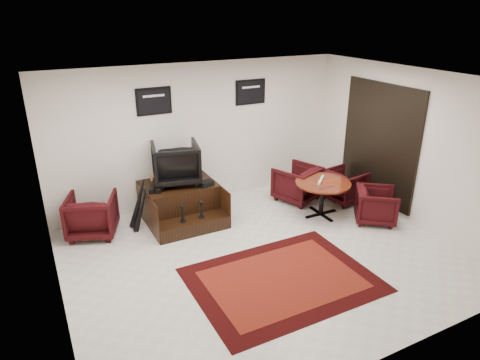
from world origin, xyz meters
The scene contains 16 objects.
ground centered at (0.00, 0.00, 0.00)m, with size 6.00×6.00×0.00m, color silver.
room_shell centered at (0.41, 0.12, 1.79)m, with size 6.02×5.02×2.81m.
area_rug centered at (-0.07, -0.69, 0.01)m, with size 2.63×1.97×0.01m.
shine_podium centered at (-0.71, 1.87, 0.32)m, with size 1.34×1.38×0.69m.
shine_chair centered at (-0.71, 2.01, 1.11)m, with size 0.82×0.77×0.85m, color black.
shoes_pair centered at (-1.19, 1.79, 0.73)m, with size 0.28×0.31×0.09m.
polish_kit centered at (-0.28, 1.62, 0.73)m, with size 0.25×0.17×0.09m, color black.
umbrella_black centered at (-1.49, 1.76, 0.41)m, with size 0.30×0.11×0.81m, color black, non-canonical shape.
umbrella_hooked centered at (-1.48, 1.94, 0.46)m, with size 0.35×0.13×0.93m, color black, non-canonical shape.
armchair_side centered at (-2.29, 2.00, 0.41)m, with size 0.79×0.74×0.82m, color black.
meeting_table centered at (1.75, 0.78, 0.59)m, with size 1.04×1.04×0.68m.
table_chair_back centered at (1.72, 1.59, 0.41)m, with size 0.79×0.74×0.81m, color black.
table_chair_window centered at (2.57, 1.11, 0.37)m, with size 0.72×0.67×0.74m, color black.
table_chair_corner centered at (2.48, 0.11, 0.36)m, with size 0.70×0.65×0.72m, color black.
paper_roll centered at (1.74, 0.85, 0.70)m, with size 0.05×0.05×0.42m, color white.
table_clutter centered at (1.81, 0.73, 0.68)m, with size 0.56×0.37×0.01m.
Camera 1 is at (-3.04, -5.10, 3.73)m, focal length 32.00 mm.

